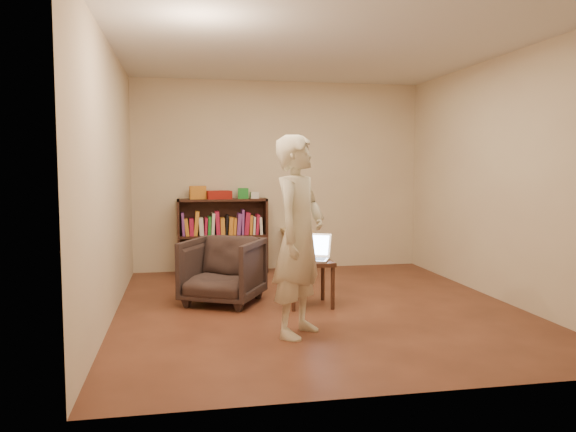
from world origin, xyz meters
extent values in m
plane|color=#452216|center=(0.00, 0.00, 0.00)|extent=(4.50, 4.50, 0.00)
plane|color=silver|center=(0.00, 0.00, 2.60)|extent=(4.50, 4.50, 0.00)
plane|color=beige|center=(0.00, 2.25, 1.30)|extent=(4.00, 0.00, 4.00)
plane|color=beige|center=(-2.00, 0.00, 1.30)|extent=(0.00, 4.50, 4.50)
plane|color=beige|center=(2.00, 0.00, 1.30)|extent=(0.00, 4.50, 4.50)
cube|color=black|center=(-1.39, 2.08, 0.50)|extent=(0.03, 0.30, 1.00)
cube|color=black|center=(-0.22, 2.08, 0.50)|extent=(0.03, 0.30, 1.00)
cube|color=black|center=(-0.81, 2.22, 0.50)|extent=(1.20, 0.02, 1.00)
cube|color=black|center=(-0.81, 2.08, 0.01)|extent=(1.20, 0.30, 0.03)
cube|color=black|center=(-0.81, 2.08, 0.50)|extent=(1.14, 0.30, 0.03)
cube|color=black|center=(-0.81, 2.08, 0.98)|extent=(1.20, 0.30, 0.03)
cube|color=orange|center=(-1.13, 2.10, 1.09)|extent=(0.22, 0.17, 0.17)
cube|color=maroon|center=(-0.85, 2.08, 1.05)|extent=(0.35, 0.28, 0.11)
cube|color=#217F2B|center=(-0.52, 2.10, 1.07)|extent=(0.15, 0.15, 0.14)
cube|color=silver|center=(-0.37, 2.10, 1.04)|extent=(0.12, 0.12, 0.09)
cube|color=tan|center=(0.21, 2.03, 0.55)|extent=(0.40, 0.40, 0.04)
cylinder|color=tan|center=(0.05, 1.87, 0.27)|extent=(0.04, 0.04, 0.53)
cylinder|color=tan|center=(0.37, 1.87, 0.27)|extent=(0.04, 0.04, 0.53)
cylinder|color=tan|center=(0.05, 2.19, 0.27)|extent=(0.04, 0.04, 0.53)
cylinder|color=tan|center=(0.37, 2.19, 0.27)|extent=(0.04, 0.04, 0.53)
imported|color=#322421|center=(-0.93, 0.35, 0.34)|extent=(1.00, 1.01, 0.69)
cube|color=black|center=(-0.07, 0.08, 0.45)|extent=(0.46, 0.46, 0.04)
cylinder|color=black|center=(-0.27, -0.12, 0.22)|extent=(0.04, 0.04, 0.43)
cylinder|color=black|center=(0.13, -0.12, 0.22)|extent=(0.04, 0.04, 0.43)
cylinder|color=black|center=(-0.27, 0.28, 0.22)|extent=(0.04, 0.04, 0.43)
cylinder|color=black|center=(0.13, 0.28, 0.22)|extent=(0.04, 0.04, 0.43)
cube|color=silver|center=(-0.07, 0.05, 0.48)|extent=(0.45, 0.39, 0.02)
cube|color=black|center=(-0.07, 0.05, 0.49)|extent=(0.35, 0.26, 0.00)
cube|color=silver|center=(0.01, 0.23, 0.61)|extent=(0.39, 0.27, 0.23)
cube|color=#B6D2FF|center=(0.01, 0.23, 0.61)|extent=(0.34, 0.23, 0.19)
imported|color=beige|center=(-0.38, -0.89, 0.85)|extent=(0.70, 0.74, 1.69)
camera|label=1|loc=(-1.35, -5.47, 1.43)|focal=35.00mm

